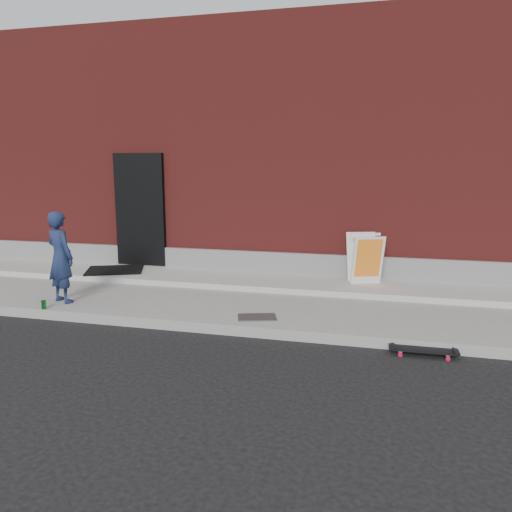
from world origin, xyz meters
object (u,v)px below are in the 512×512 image
(pizza_sign, at_px, (365,258))
(child, at_px, (60,257))
(skateboard, at_px, (423,350))
(soda_can, at_px, (44,305))

(pizza_sign, bearing_deg, child, -155.46)
(skateboard, xyz_separation_m, soda_can, (-5.47, 0.17, 0.14))
(child, bearing_deg, pizza_sign, -133.90)
(child, bearing_deg, skateboard, -164.71)
(skateboard, distance_m, soda_can, 5.47)
(soda_can, bearing_deg, pizza_sign, 28.56)
(pizza_sign, xyz_separation_m, soda_can, (-4.65, -2.53, -0.47))
(skateboard, height_order, pizza_sign, pizza_sign)
(pizza_sign, bearing_deg, soda_can, -151.44)
(child, distance_m, skateboard, 5.52)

